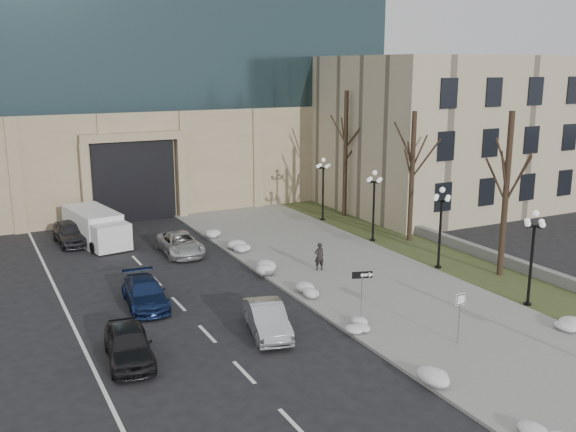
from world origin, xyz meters
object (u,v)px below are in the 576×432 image
Objects in this scene: keep_sign at (460,308)px; lamppost_b at (441,217)px; one_way_sign at (366,281)px; car_c at (145,293)px; car_b at (267,319)px; car_e at (71,232)px; lamppost_a at (533,245)px; box_truck at (96,228)px; car_a at (129,344)px; pedestrian at (319,256)px; car_d at (180,244)px; lamppost_d at (323,181)px; lamppost_c at (374,196)px.

keep_sign is 10.42m from lamppost_b.
car_c is at bearing 156.15° from one_way_sign.
keep_sign is at bearing -38.76° from one_way_sign.
car_e is at bearing 118.59° from car_b.
keep_sign is 0.48× the size of lamppost_a.
box_truck is 1.44× the size of lamppost_b.
car_a is 13.68m from pedestrian.
car_d is at bearing 101.41° from car_b.
keep_sign reaches higher than pedestrian.
lamppost_b is at bearing -2.00° from car_c.
lamppost_d is at bearing 48.76° from car_a.
car_e reaches higher than car_d.
car_e is 1.95× the size of keep_sign.
car_d is 12.70m from lamppost_c.
lamppost_c is at bearing -35.78° from box_truck.
lamppost_b and lamppost_c have the same top height.
car_c is 12.63m from box_truck.
lamppost_b is 6.50m from lamppost_c.
box_truck is at bearing 115.27° from keep_sign.
car_a is at bearing -167.73° from car_b.
car_d is at bearing 66.28° from car_c.
car_c is 17.05m from lamppost_c.
box_truck reaches higher than pedestrian.
keep_sign is at bearing -112.02° from lamppost_c.
lamppost_a is at bearing -2.25° from car_a.
box_truck is (-4.05, 4.95, 0.37)m from car_d.
pedestrian is at bearing -49.49° from car_e.
car_d is 15.18m from one_way_sign.
lamppost_c is 1.00× the size of lamppost_d.
one_way_sign reaches higher than car_c.
box_truck is 1.44× the size of lamppost_c.
one_way_sign is 8.52m from lamppost_a.
pedestrian is 12.26m from lamppost_d.
lamppost_d reaches higher than box_truck.
car_a is 0.88× the size of lamppost_a.
car_b is 6.84m from car_c.
car_d is 1.03× the size of car_e.
car_e is at bearing 137.55° from car_d.
car_d is 1.80× the size of one_way_sign.
car_e is (0.79, 18.67, 0.05)m from car_a.
lamppost_d reaches higher than car_e.
car_b is at bearing 5.75° from car_a.
car_b is 0.87× the size of lamppost_a.
pedestrian is at bearing -48.83° from car_d.
car_e is 0.94× the size of lamppost_d.
car_d is 6.41m from box_truck.
keep_sign is at bearing -40.36° from car_c.
car_c is at bearing 136.85° from car_b.
one_way_sign is 14.19m from lamppost_c.
car_b is at bearing -76.70° from car_e.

